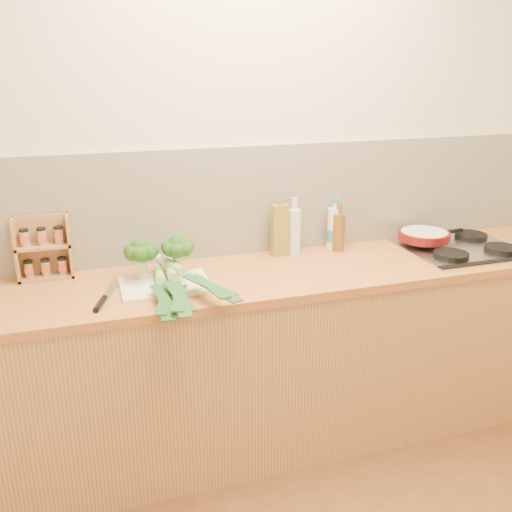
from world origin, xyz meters
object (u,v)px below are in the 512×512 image
Objects in this scene: gas_hob at (462,247)px; skillet at (424,235)px; chopping_board at (165,285)px; chefs_knife at (103,300)px; spice_rack at (44,251)px.

skillet reaches higher than gas_hob.
chopping_board is at bearing -179.07° from gas_hob.
chefs_knife is at bearing -159.14° from chopping_board.
spice_rack is at bearing 139.66° from chefs_knife.
spice_rack is (-2.03, 0.25, 0.11)m from gas_hob.
chefs_knife is at bearing -176.13° from gas_hob.
chopping_board is 0.57m from spice_rack.
gas_hob is 1.52× the size of chopping_board.
skillet is at bearing -4.18° from spice_rack.
spice_rack reaches higher than gas_hob.
chefs_knife reaches higher than chopping_board.
chefs_knife is 1.12× the size of spice_rack.
spice_rack is (-0.22, 0.37, 0.11)m from chefs_knife.
gas_hob is at bearing 22.52° from chefs_knife.
gas_hob reaches higher than chefs_knife.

